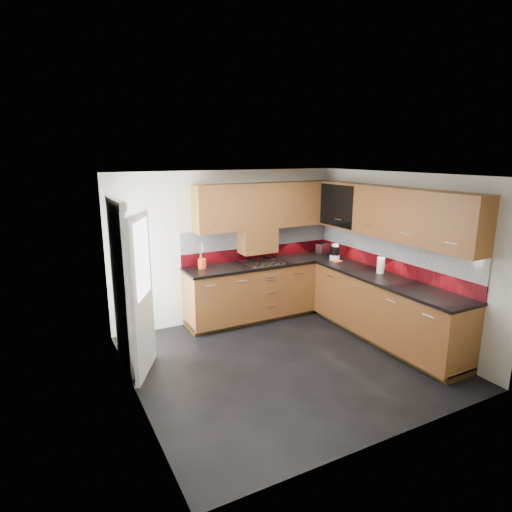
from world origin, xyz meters
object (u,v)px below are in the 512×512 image
utensil_pot (202,262)px  gas_hob (262,262)px  toaster (323,248)px  food_processor (335,253)px

utensil_pot → gas_hob: bearing=-8.0°
toaster → gas_hob: bearing=-173.1°
food_processor → utensil_pot: bearing=166.1°
gas_hob → utensil_pot: bearing=172.0°
gas_hob → food_processor: (1.14, -0.39, 0.11)m
utensil_pot → toaster: utensil_pot is taller
toaster → food_processor: 0.57m
food_processor → gas_hob: bearing=161.2°
gas_hob → utensil_pot: (-0.98, 0.14, 0.08)m
gas_hob → toaster: (1.30, 0.16, 0.07)m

